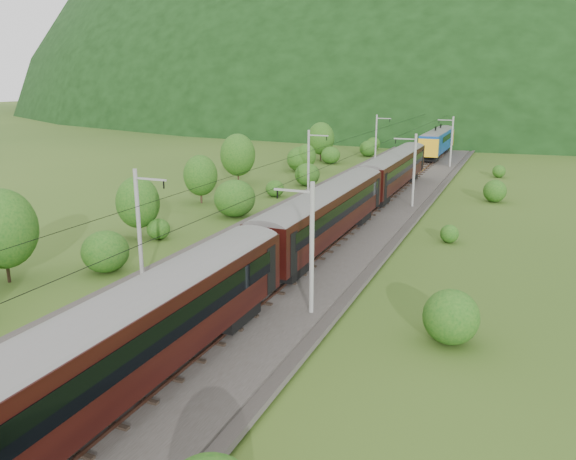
% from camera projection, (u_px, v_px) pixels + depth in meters
% --- Properties ---
extents(ground, '(600.00, 600.00, 0.00)m').
position_uv_depth(ground, '(222.00, 301.00, 36.45)').
color(ground, '#2D4B17').
rests_on(ground, ground).
extents(railbed, '(14.00, 220.00, 0.30)m').
position_uv_depth(railbed, '(283.00, 256.00, 45.31)').
color(railbed, '#38332D').
rests_on(railbed, ground).
extents(track_left, '(2.40, 220.00, 0.27)m').
position_uv_depth(track_left, '(256.00, 250.00, 46.15)').
color(track_left, brown).
rests_on(track_left, railbed).
extents(track_right, '(2.40, 220.00, 0.27)m').
position_uv_depth(track_right, '(311.00, 257.00, 44.35)').
color(track_right, brown).
rests_on(track_right, railbed).
extents(catenary_left, '(2.54, 192.28, 8.00)m').
position_uv_depth(catenary_left, '(309.00, 162.00, 66.06)').
color(catenary_left, gray).
rests_on(catenary_left, railbed).
extents(catenary_right, '(2.54, 192.28, 8.00)m').
position_uv_depth(catenary_right, '(413.00, 169.00, 61.46)').
color(catenary_right, gray).
rests_on(catenary_right, railbed).
extents(overhead_wires, '(4.83, 198.00, 0.03)m').
position_uv_depth(overhead_wires, '(283.00, 171.00, 43.51)').
color(overhead_wires, black).
rests_on(overhead_wires, ground).
extents(mountain_main, '(504.00, 360.00, 244.00)m').
position_uv_depth(mountain_main, '(490.00, 110.00, 267.81)').
color(mountain_main, black).
rests_on(mountain_main, ground).
extents(mountain_ridge, '(336.00, 280.00, 132.00)m').
position_uv_depth(mountain_ridge, '(291.00, 103.00, 348.46)').
color(mountain_ridge, black).
rests_on(mountain_ridge, ground).
extents(train, '(3.33, 160.59, 5.81)m').
position_uv_depth(train, '(257.00, 246.00, 34.97)').
color(train, black).
rests_on(train, ground).
extents(hazard_post_near, '(0.15, 0.15, 1.45)m').
position_uv_depth(hazard_post_near, '(394.00, 170.00, 82.66)').
color(hazard_post_near, red).
rests_on(hazard_post_near, railbed).
extents(hazard_post_far, '(0.15, 0.15, 1.36)m').
position_uv_depth(hazard_post_far, '(407.00, 166.00, 86.52)').
color(hazard_post_far, red).
rests_on(hazard_post_far, railbed).
extents(signal, '(0.26, 0.26, 2.39)m').
position_uv_depth(signal, '(343.00, 182.00, 69.55)').
color(signal, black).
rests_on(signal, railbed).
extents(vegetation_left, '(13.43, 149.12, 6.88)m').
position_uv_depth(vegetation_left, '(206.00, 186.00, 61.12)').
color(vegetation_left, '#164B14').
rests_on(vegetation_left, ground).
extents(vegetation_right, '(7.90, 100.41, 3.19)m').
position_uv_depth(vegetation_right, '(373.00, 389.00, 23.53)').
color(vegetation_right, '#164B14').
rests_on(vegetation_right, ground).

